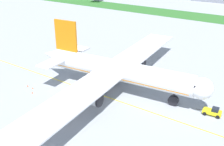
{
  "coord_description": "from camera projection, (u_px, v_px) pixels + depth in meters",
  "views": [
    {
      "loc": [
        44.29,
        -57.53,
        37.53
      ],
      "look_at": [
        0.84,
        4.38,
        4.13
      ],
      "focal_mm": 44.0,
      "sensor_mm": 36.0,
      "label": 1
    }
  ],
  "objects": [
    {
      "name": "apron_taxi_line",
      "position": [
        96.0,
        93.0,
        79.6
      ],
      "size": [
        280.0,
        0.36,
        0.01
      ],
      "primitive_type": "cube",
      "color": "yellow",
      "rests_on": "ground"
    },
    {
      "name": "ground_plane",
      "position": [
        101.0,
        90.0,
        81.51
      ],
      "size": [
        600.0,
        600.0,
        0.0
      ],
      "primitive_type": "plane",
      "color": "#9399A0",
      "rests_on": "ground"
    },
    {
      "name": "traffic_cone_near_nose",
      "position": [
        32.0,
        92.0,
        79.47
      ],
      "size": [
        0.36,
        0.36,
        0.58
      ],
      "color": "#F2590C",
      "rests_on": "ground"
    },
    {
      "name": "ground_crew_marshaller_front",
      "position": [
        57.0,
        115.0,
        67.24
      ],
      "size": [
        0.55,
        0.34,
        1.63
      ],
      "color": "black",
      "rests_on": "ground"
    },
    {
      "name": "ground_crew_wingwalker_port",
      "position": [
        52.0,
        99.0,
        74.66
      ],
      "size": [
        0.44,
        0.45,
        1.55
      ],
      "color": "black",
      "rests_on": "ground"
    },
    {
      "name": "traffic_cone_starboard_wing",
      "position": [
        28.0,
        86.0,
        83.56
      ],
      "size": [
        0.36,
        0.36,
        0.58
      ],
      "color": "#F2590C",
      "rests_on": "ground"
    },
    {
      "name": "airliner_foreground",
      "position": [
        116.0,
        71.0,
        78.54
      ],
      "size": [
        53.72,
        84.59,
        19.02
      ],
      "color": "white",
      "rests_on": "ground"
    },
    {
      "name": "ground_crew_wingwalker_starboard",
      "position": [
        74.0,
        85.0,
        82.19
      ],
      "size": [
        0.36,
        0.52,
        1.56
      ],
      "color": "black",
      "rests_on": "ground"
    },
    {
      "name": "traffic_cone_port_wing",
      "position": [
        33.0,
        88.0,
        82.21
      ],
      "size": [
        0.36,
        0.36,
        0.58
      ],
      "color": "#F2590C",
      "rests_on": "ground"
    },
    {
      "name": "grass_median_strip",
      "position": [
        215.0,
        19.0,
        168.3
      ],
      "size": [
        320.0,
        24.0,
        0.1
      ],
      "primitive_type": "cube",
      "color": "#2D6628",
      "rests_on": "ground"
    },
    {
      "name": "pushback_tug",
      "position": [
        213.0,
        112.0,
        68.58
      ],
      "size": [
        6.38,
        2.93,
        2.18
      ],
      "color": "yellow",
      "rests_on": "ground"
    }
  ]
}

